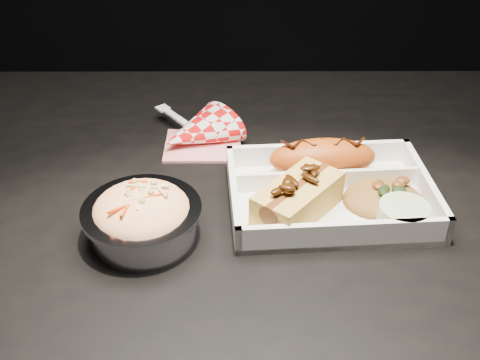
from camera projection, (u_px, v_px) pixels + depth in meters
name	position (u px, v px, depth m)	size (l,w,h in m)	color
dining_table	(279.00, 255.00, 0.82)	(1.20, 0.80, 0.75)	black
food_tray	(329.00, 197.00, 0.76)	(0.26, 0.20, 0.04)	silver
fried_pastry	(322.00, 158.00, 0.79)	(0.14, 0.06, 0.05)	#B14811
hotdog	(298.00, 196.00, 0.72)	(0.12, 0.13, 0.06)	gold
fried_rice_mound	(384.00, 191.00, 0.75)	(0.10, 0.08, 0.03)	#905F29
cupcake_liner	(403.00, 217.00, 0.71)	(0.06, 0.06, 0.03)	#B5C998
foil_coleslaw_cup	(142.00, 216.00, 0.69)	(0.14, 0.14, 0.07)	silver
napkin_fork	(196.00, 133.00, 0.88)	(0.15, 0.16, 0.10)	red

